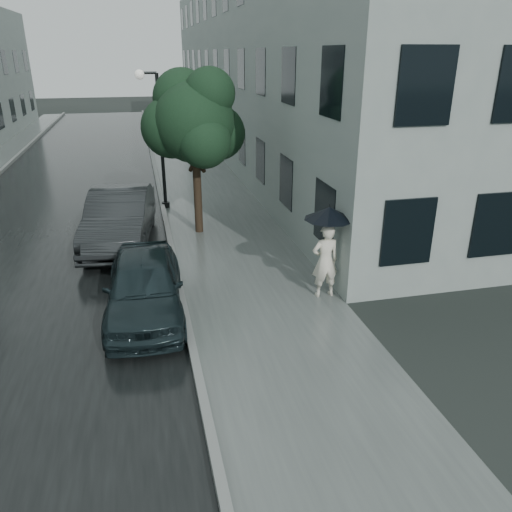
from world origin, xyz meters
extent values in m
plane|color=black|center=(0.00, 0.00, 0.00)|extent=(120.00, 120.00, 0.00)
cube|color=slate|center=(0.25, 12.00, 0.00)|extent=(3.50, 60.00, 0.01)
cube|color=slate|center=(-1.57, 12.00, 0.07)|extent=(0.15, 60.00, 0.15)
cube|color=black|center=(-5.08, 12.00, 0.00)|extent=(6.85, 60.00, 0.00)
cube|color=gray|center=(5.50, 19.50, 4.50)|extent=(7.00, 36.00, 9.00)
cube|color=black|center=(2.02, 19.50, 4.50)|extent=(0.08, 32.40, 7.20)
cube|color=black|center=(-10.32, 30.00, 4.00)|extent=(0.08, 16.20, 6.40)
imported|color=silver|center=(1.64, 2.00, 0.87)|extent=(0.63, 0.42, 1.71)
cylinder|color=black|center=(1.68, 2.03, 1.42)|extent=(0.02, 0.02, 0.83)
cone|color=black|center=(1.68, 2.03, 1.98)|extent=(1.31, 1.31, 0.28)
cylinder|color=black|center=(1.68, 2.03, 2.14)|extent=(0.02, 0.02, 0.08)
cylinder|color=black|center=(1.68, 2.03, 0.98)|extent=(0.03, 0.03, 0.06)
cylinder|color=#332619|center=(-0.60, 7.08, 1.22)|extent=(0.24, 0.24, 2.44)
sphere|color=#1A3921|center=(-0.60, 7.08, 3.34)|extent=(2.34, 2.34, 2.34)
sphere|color=#1A3921|center=(0.13, 7.35, 2.98)|extent=(1.61, 1.61, 1.61)
sphere|color=#1A3921|center=(-1.23, 7.45, 3.16)|extent=(1.80, 1.80, 1.80)
sphere|color=#1A3921|center=(-0.42, 6.45, 2.88)|extent=(1.52, 1.52, 1.52)
sphere|color=#1A3921|center=(-0.87, 7.62, 3.97)|extent=(1.71, 1.71, 1.71)
sphere|color=#1A3921|center=(-0.16, 6.91, 4.15)|extent=(1.45, 1.45, 1.45)
cylinder|color=black|center=(-1.45, 9.99, 2.29)|extent=(0.12, 0.12, 4.59)
cylinder|color=black|center=(-1.45, 9.99, 0.10)|extent=(0.28, 0.28, 0.20)
cylinder|color=black|center=(-1.70, 9.97, 4.59)|extent=(0.50, 0.11, 0.08)
sphere|color=silver|center=(-2.00, 9.96, 4.54)|extent=(0.32, 0.32, 0.32)
imported|color=black|center=(-2.37, 2.03, 0.68)|extent=(1.74, 3.99, 1.34)
imported|color=black|center=(-2.94, 6.59, 0.78)|extent=(2.19, 4.89, 1.56)
camera|label=1|loc=(-2.23, -7.70, 5.21)|focal=35.00mm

